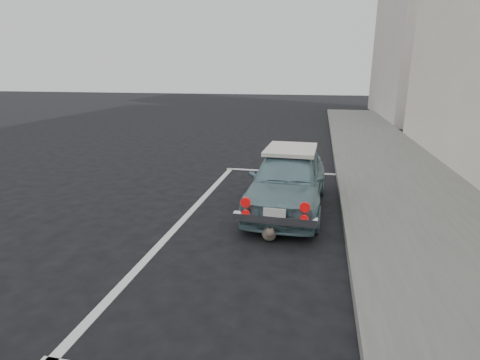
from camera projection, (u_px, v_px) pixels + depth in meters
The scene contains 7 objects.
ground at pixel (167, 339), 3.60m from camera, with size 80.00×80.00×0.00m, color black.
sidewalk at pixel (460, 265), 4.82m from camera, with size 2.80×40.00×0.15m, color #60605C.
building_far at pixel (420, 42), 20.02m from camera, with size 3.50×10.00×8.00m, color beige.
pline_front at pixel (284, 172), 9.61m from camera, with size 3.00×0.12×0.01m, color silver.
pline_side at pixel (185, 217), 6.60m from camera, with size 0.12×7.00×0.01m, color silver.
retro_coupe at pixel (288, 179), 6.95m from camera, with size 1.43×3.33×1.12m.
cat at pixel (269, 232), 5.69m from camera, with size 0.29×0.52×0.28m.
Camera 1 is at (1.31, -2.82, 2.48)m, focal length 28.00 mm.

